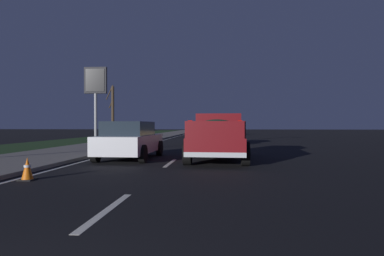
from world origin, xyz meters
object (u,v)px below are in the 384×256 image
at_px(traffic_cone_near, 27,169).
at_px(sedan_tan, 219,133).
at_px(pickup_truck, 218,135).
at_px(sedan_white, 130,140).
at_px(gas_price_sign, 96,86).
at_px(bare_tree_far, 113,111).

bearing_deg(traffic_cone_near, sedan_tan, -16.87).
distance_m(pickup_truck, sedan_white, 3.63).
distance_m(gas_price_sign, bare_tree_far, 6.16).
xyz_separation_m(gas_price_sign, traffic_cone_near, (-18.32, -5.53, -4.35)).
bearing_deg(gas_price_sign, sedan_white, -152.85).
xyz_separation_m(sedan_white, gas_price_sign, (13.05, 6.69, 3.85)).
relative_size(sedan_white, sedan_tan, 1.00).
xyz_separation_m(gas_price_sign, bare_tree_far, (5.87, 0.56, -1.78)).
distance_m(sedan_tan, traffic_cone_near, 16.41).
bearing_deg(pickup_truck, traffic_cone_near, 137.76).
relative_size(pickup_truck, sedan_tan, 1.24).
relative_size(sedan_tan, traffic_cone_near, 7.63).
height_order(gas_price_sign, bare_tree_far, gas_price_sign).
distance_m(pickup_truck, traffic_cone_near, 7.16).
bearing_deg(traffic_cone_near, pickup_truck, -42.24).
relative_size(pickup_truck, gas_price_sign, 0.88).
distance_m(pickup_truck, sedan_tan, 10.42).
xyz_separation_m(pickup_truck, bare_tree_far, (18.92, 10.87, 1.87)).
relative_size(sedan_white, bare_tree_far, 0.81).
bearing_deg(bare_tree_far, gas_price_sign, -174.56).
distance_m(sedan_white, bare_tree_far, 20.37).
bearing_deg(traffic_cone_near, sedan_white, -12.47).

